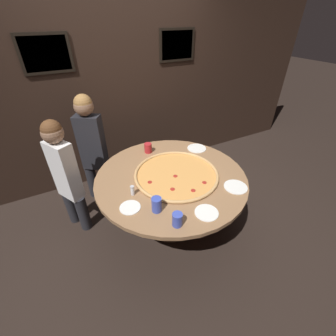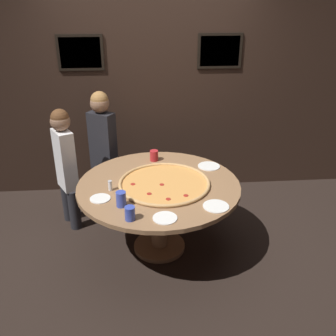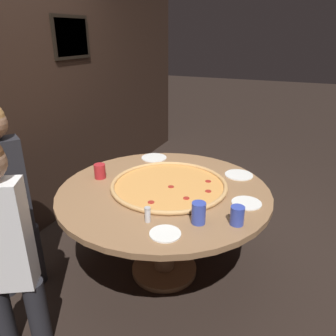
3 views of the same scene
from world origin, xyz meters
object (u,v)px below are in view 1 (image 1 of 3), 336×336
white_plate_beside_cup (130,207)px  diner_centre_back (65,173)px  white_plate_near_front (207,213)px  white_plate_right_side (236,187)px  drink_cup_by_shaker (157,205)px  diner_side_left (92,145)px  drink_cup_near_left (148,148)px  drink_cup_near_right (177,219)px  condiment_shaker (132,190)px  giant_pizza (176,174)px  white_plate_far_back (197,148)px  dining_table (171,186)px

white_plate_beside_cup → diner_centre_back: size_ratio=0.14×
white_plate_near_front → white_plate_right_side: bearing=18.1°
drink_cup_by_shaker → diner_side_left: diner_side_left is taller
drink_cup_near_left → white_plate_beside_cup: size_ratio=0.63×
white_plate_right_side → diner_centre_back: diner_centre_back is taller
white_plate_near_front → diner_centre_back: size_ratio=0.15×
drink_cup_near_right → condiment_shaker: (-0.18, 0.50, -0.01)m
drink_cup_near_right → white_plate_near_front: (0.28, -0.01, -0.05)m
giant_pizza → white_plate_far_back: bearing=36.1°
white_plate_far_back → diner_centre_back: bearing=172.8°
condiment_shaker → white_plate_right_side: bearing=-21.6°
dining_table → white_plate_right_side: (0.46, -0.45, 0.14)m
white_plate_near_front → condiment_shaker: (-0.46, 0.50, 0.05)m
white_plate_right_side → white_plate_near_front: bearing=-161.9°
drink_cup_by_shaker → white_plate_beside_cup: size_ratio=0.74×
drink_cup_near_right → white_plate_near_front: bearing=-1.4°
white_plate_right_side → condiment_shaker: condiment_shaker is taller
diner_side_left → drink_cup_by_shaker: bearing=133.6°
giant_pizza → diner_side_left: (-0.64, 0.93, 0.04)m
dining_table → giant_pizza: size_ratio=1.78×
drink_cup_near_left → white_plate_beside_cup: (-0.51, -0.78, -0.05)m
dining_table → white_plate_beside_cup: white_plate_beside_cup is taller
dining_table → white_plate_near_front: 0.61m
diner_centre_back → diner_side_left: bearing=-72.2°
condiment_shaker → diner_centre_back: size_ratio=0.07×
white_plate_beside_cup → white_plate_near_front: (0.54, -0.35, 0.00)m
giant_pizza → white_plate_far_back: giant_pizza is taller
diner_centre_back → drink_cup_by_shaker: bearing=-174.8°
white_plate_right_side → drink_cup_by_shaker: bearing=174.6°
drink_cup_near_left → diner_side_left: (-0.57, 0.38, 0.00)m
drink_cup_by_shaker → white_plate_far_back: size_ratio=0.59×
white_plate_near_front → diner_side_left: (-0.60, 1.51, 0.05)m
diner_centre_back → dining_table: bearing=-148.0°
white_plate_right_side → diner_side_left: size_ratio=0.16×
giant_pizza → drink_cup_by_shaker: bearing=-137.6°
drink_cup_near_left → drink_cup_by_shaker: size_ratio=0.85×
giant_pizza → drink_cup_near_left: size_ratio=7.63×
drink_cup_near_right → condiment_shaker: bearing=110.4°
giant_pizza → diner_centre_back: diner_centre_back is taller
drink_cup_near_right → white_plate_right_side: bearing=10.9°
white_plate_near_front → white_plate_far_back: bearing=60.7°
white_plate_right_side → drink_cup_near_right: bearing=-169.1°
white_plate_right_side → condiment_shaker: 0.97m
condiment_shaker → drink_cup_near_right: bearing=-69.6°
giant_pizza → white_plate_far_back: (0.49, 0.36, -0.01)m
drink_cup_near_left → diner_centre_back: 0.93m
giant_pizza → white_plate_far_back: 0.60m
white_plate_beside_cup → diner_centre_back: bearing=118.9°
dining_table → diner_centre_back: size_ratio=1.15×
giant_pizza → white_plate_beside_cup: size_ratio=4.78×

